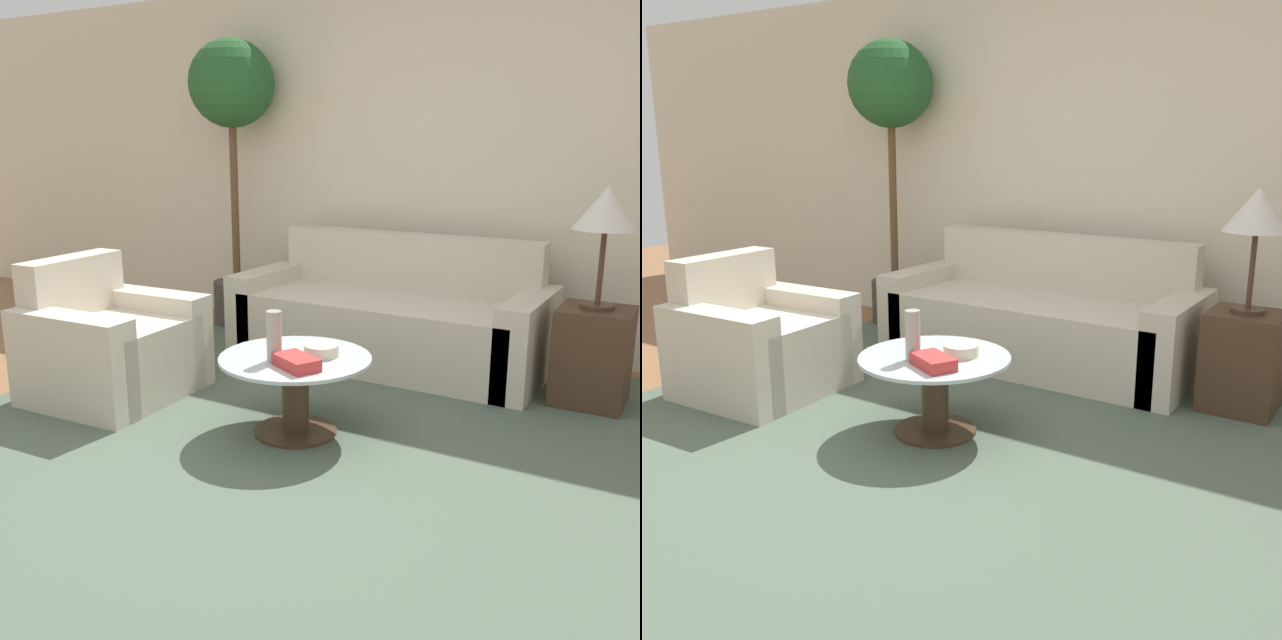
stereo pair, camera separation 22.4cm
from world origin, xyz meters
The scene contains 12 objects.
ground_plane centered at (0.00, 0.00, 0.00)m, with size 14.00×14.00×0.00m, color #8E603D.
wall_back centered at (0.00, 2.61, 1.30)m, with size 10.00×0.06×2.60m.
rug centered at (0.09, 0.62, 0.00)m, with size 3.62×3.63×0.01m.
sofa_main centered at (-0.01, 2.01, 0.28)m, with size 2.08×0.86×0.84m.
armchair centered at (-1.18, 0.56, 0.28)m, with size 0.83×0.91×0.81m.
coffee_table centered at (0.09, 0.62, 0.27)m, with size 0.78×0.78×0.41m.
side_table centered at (1.32, 1.84, 0.28)m, with size 0.39×0.39×0.56m.
table_lamp centered at (1.32, 1.84, 1.10)m, with size 0.35×0.35×0.68m.
potted_plant centered at (-1.52, 2.30, 1.61)m, with size 0.66×0.66×2.21m.
vase centered at (0.04, 0.51, 0.54)m, with size 0.08×0.08×0.25m.
bowl centered at (0.20, 0.70, 0.44)m, with size 0.18×0.18×0.06m.
book_stack centered at (0.19, 0.46, 0.44)m, with size 0.27×0.23×0.06m.
Camera 1 is at (1.93, -2.29, 1.49)m, focal length 40.00 mm.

